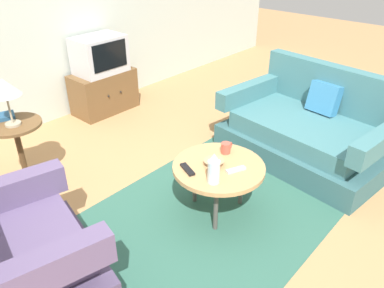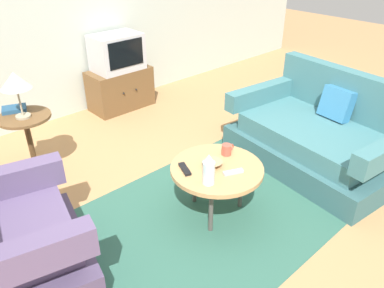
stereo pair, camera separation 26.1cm
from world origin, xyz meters
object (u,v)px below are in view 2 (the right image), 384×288
(book, at_px, (14,109))
(tv_stand, at_px, (120,89))
(bowl, at_px, (212,164))
(armchair, at_px, (6,245))
(tv_remote_dark, at_px, (185,169))
(coffee_table, at_px, (217,171))
(tv_remote_silver, at_px, (233,172))
(vase, at_px, (209,170))
(table_lamp, at_px, (15,82))
(television, at_px, (117,52))
(couch, at_px, (320,137))
(mug, at_px, (227,150))
(side_table, at_px, (28,134))

(book, bearing_deg, tv_stand, 42.84)
(tv_stand, xyz_separation_m, bowl, (-0.64, -2.27, 0.21))
(armchair, height_order, tv_remote_dark, armchair)
(coffee_table, height_order, tv_remote_silver, tv_remote_silver)
(vase, bearing_deg, bowl, 38.05)
(coffee_table, xyz_separation_m, table_lamp, (-0.87, 1.49, 0.53))
(coffee_table, xyz_separation_m, tv_remote_silver, (0.03, -0.14, 0.05))
(armchair, bearing_deg, vase, 81.70)
(tv_stand, relative_size, television, 1.32)
(armchair, xyz_separation_m, book, (0.60, 1.28, 0.32))
(bowl, xyz_separation_m, tv_remote_dark, (-0.19, 0.10, -0.01))
(armchair, bearing_deg, tv_remote_silver, 83.44)
(tv_stand, bearing_deg, couch, -74.51)
(vase, height_order, tv_remote_silver, vase)
(television, xyz_separation_m, mug, (-0.42, -2.23, -0.24))
(side_table, distance_m, tv_remote_silver, 1.88)
(armchair, bearing_deg, television, 145.57)
(mug, xyz_separation_m, tv_remote_silver, (-0.17, -0.22, -0.03))
(mug, height_order, tv_remote_dark, mug)
(armchair, bearing_deg, bowl, 89.15)
(table_lamp, distance_m, tv_remote_dark, 1.58)
(mug, bearing_deg, tv_remote_dark, 171.38)
(coffee_table, height_order, mug, mug)
(book, bearing_deg, tv_remote_silver, -43.55)
(coffee_table, height_order, book, book)
(armchair, distance_m, coffee_table, 1.53)
(coffee_table, bearing_deg, mug, 20.63)
(couch, bearing_deg, tv_remote_dark, 86.59)
(vase, xyz_separation_m, tv_remote_dark, (-0.01, 0.24, -0.11))
(vase, relative_size, bowl, 1.48)
(tv_remote_dark, bearing_deg, bowl, 84.37)
(coffee_table, relative_size, tv_stand, 0.93)
(tv_stand, height_order, tv_remote_dark, tv_stand)
(tv_stand, relative_size, book, 3.22)
(tv_stand, height_order, bowl, tv_stand)
(mug, distance_m, tv_remote_silver, 0.27)
(armchair, relative_size, tv_stand, 1.44)
(table_lamp, distance_m, mug, 1.83)
(tv_remote_silver, bearing_deg, bowl, 128.61)
(tv_stand, xyz_separation_m, tv_remote_silver, (-0.59, -2.44, 0.20))
(book, bearing_deg, couch, -19.85)
(tv_remote_dark, distance_m, book, 1.69)
(vase, bearing_deg, tv_stand, 71.34)
(armchair, distance_m, side_table, 1.29)
(armchair, bearing_deg, couch, 92.34)
(television, xyz_separation_m, vase, (-0.81, -2.41, -0.17))
(couch, height_order, vase, couch)
(tv_remote_dark, height_order, tv_remote_silver, same)
(armchair, xyz_separation_m, bowl, (1.46, -0.37, 0.15))
(table_lamp, xyz_separation_m, tv_remote_dark, (0.65, -1.36, -0.49))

